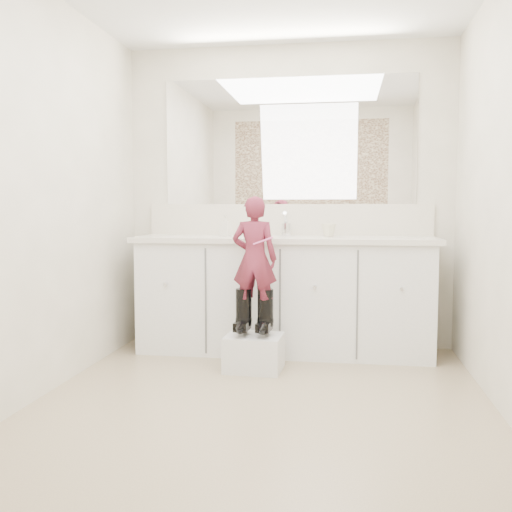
# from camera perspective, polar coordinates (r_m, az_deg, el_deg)

# --- Properties ---
(floor) EXTENTS (3.00, 3.00, 0.00)m
(floor) POSITION_cam_1_polar(r_m,az_deg,el_deg) (3.32, 0.50, -14.69)
(floor) COLOR #8A765A
(floor) RESTS_ON ground
(wall_back) EXTENTS (2.60, 0.00, 2.60)m
(wall_back) POSITION_cam_1_polar(r_m,az_deg,el_deg) (4.62, 3.22, 5.94)
(wall_back) COLOR beige
(wall_back) RESTS_ON floor
(wall_front) EXTENTS (2.60, 0.00, 2.60)m
(wall_front) POSITION_cam_1_polar(r_m,az_deg,el_deg) (1.66, -7.06, 7.93)
(wall_front) COLOR beige
(wall_front) RESTS_ON floor
(wall_left) EXTENTS (0.00, 3.00, 3.00)m
(wall_left) POSITION_cam_1_polar(r_m,az_deg,el_deg) (3.56, -20.79, 5.98)
(wall_left) COLOR beige
(wall_left) RESTS_ON floor
(wall_right) EXTENTS (0.00, 3.00, 3.00)m
(wall_right) POSITION_cam_1_polar(r_m,az_deg,el_deg) (3.21, 24.26, 6.02)
(wall_right) COLOR beige
(wall_right) RESTS_ON floor
(vanity_cabinet) EXTENTS (2.20, 0.55, 0.85)m
(vanity_cabinet) POSITION_cam_1_polar(r_m,az_deg,el_deg) (4.40, 2.82, -4.13)
(vanity_cabinet) COLOR silver
(vanity_cabinet) RESTS_ON floor
(countertop) EXTENTS (2.28, 0.58, 0.04)m
(countertop) POSITION_cam_1_polar(r_m,az_deg,el_deg) (4.34, 2.82, 1.66)
(countertop) COLOR beige
(countertop) RESTS_ON vanity_cabinet
(backsplash) EXTENTS (2.28, 0.03, 0.25)m
(backsplash) POSITION_cam_1_polar(r_m,az_deg,el_deg) (4.60, 3.19, 3.65)
(backsplash) COLOR beige
(backsplash) RESTS_ON countertop
(mirror) EXTENTS (2.00, 0.02, 1.00)m
(mirror) POSITION_cam_1_polar(r_m,az_deg,el_deg) (4.64, 3.23, 11.39)
(mirror) COLOR white
(mirror) RESTS_ON wall_back
(dot_panel) EXTENTS (2.00, 0.01, 1.20)m
(dot_panel) POSITION_cam_1_polar(r_m,az_deg,el_deg) (1.75, -7.13, 22.74)
(dot_panel) COLOR #472819
(dot_panel) RESTS_ON wall_front
(faucet) EXTENTS (0.08, 0.08, 0.10)m
(faucet) POSITION_cam_1_polar(r_m,az_deg,el_deg) (4.50, 3.05, 2.66)
(faucet) COLOR silver
(faucet) RESTS_ON countertop
(cup) EXTENTS (0.13, 0.13, 0.10)m
(cup) POSITION_cam_1_polar(r_m,az_deg,el_deg) (4.39, 7.27, 2.59)
(cup) COLOR beige
(cup) RESTS_ON countertop
(soap_bottle) EXTENTS (0.10, 0.10, 0.17)m
(soap_bottle) POSITION_cam_1_polar(r_m,az_deg,el_deg) (4.45, -3.04, 3.07)
(soap_bottle) COLOR beige
(soap_bottle) RESTS_ON countertop
(step_stool) EXTENTS (0.39, 0.34, 0.24)m
(step_stool) POSITION_cam_1_polar(r_m,az_deg,el_deg) (3.95, -0.20, -9.64)
(step_stool) COLOR silver
(step_stool) RESTS_ON floor
(boot_left) EXTENTS (0.13, 0.22, 0.32)m
(boot_left) POSITION_cam_1_polar(r_m,az_deg,el_deg) (3.93, -1.24, -5.57)
(boot_left) COLOR black
(boot_left) RESTS_ON step_stool
(boot_right) EXTENTS (0.13, 0.22, 0.32)m
(boot_right) POSITION_cam_1_polar(r_m,az_deg,el_deg) (3.90, 0.94, -5.64)
(boot_right) COLOR black
(boot_right) RESTS_ON step_stool
(toddler) EXTENTS (0.32, 0.22, 0.85)m
(toddler) POSITION_cam_1_polar(r_m,az_deg,el_deg) (3.86, -0.15, -0.27)
(toddler) COLOR #A43253
(toddler) RESTS_ON step_stool
(toothbrush) EXTENTS (0.14, 0.02, 0.06)m
(toothbrush) POSITION_cam_1_polar(r_m,az_deg,el_deg) (3.77, 0.71, 1.53)
(toothbrush) COLOR #E75AA3
(toothbrush) RESTS_ON toddler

